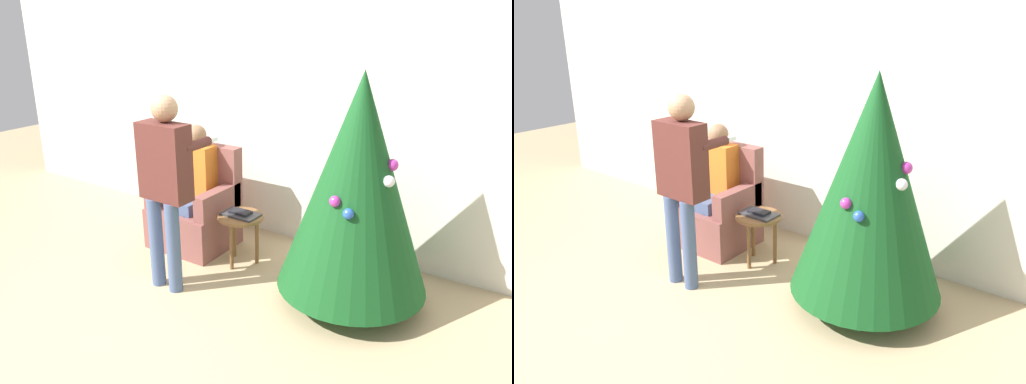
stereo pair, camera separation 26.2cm
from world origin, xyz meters
TOP-DOWN VIEW (x-y plane):
  - ground_plane at (0.00, 0.00)m, footprint 14.00×14.00m
  - wall_back at (0.00, 2.23)m, footprint 8.00×0.06m
  - christmas_tree at (1.24, 1.39)m, footprint 1.20×1.20m
  - armchair at (-0.52, 1.56)m, footprint 0.76×0.66m
  - person_seated at (-0.52, 1.53)m, footprint 0.36×0.46m
  - person_standing at (-0.18, 0.78)m, footprint 0.45×0.57m
  - side_stool at (0.11, 1.44)m, footprint 0.43×0.43m
  - laptop at (0.11, 1.44)m, footprint 0.35×0.21m
  - book at (0.11, 1.44)m, footprint 0.20×0.12m

SIDE VIEW (x-z plane):
  - ground_plane at x=0.00m, z-range 0.00..0.00m
  - armchair at x=-0.52m, z-range -0.16..0.86m
  - side_stool at x=0.11m, z-range 0.17..0.66m
  - laptop at x=0.11m, z-range 0.49..0.51m
  - book at x=0.11m, z-range 0.51..0.53m
  - person_seated at x=-0.52m, z-range 0.06..1.29m
  - person_standing at x=-0.18m, z-range 0.17..1.82m
  - christmas_tree at x=1.24m, z-range 0.08..1.96m
  - wall_back at x=0.00m, z-range 0.00..2.70m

